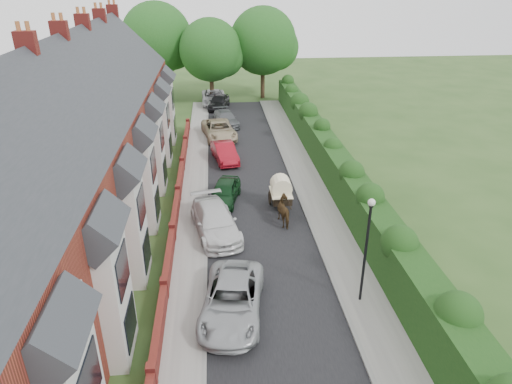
# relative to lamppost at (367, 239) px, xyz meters

# --- Properties ---
(ground) EXTENTS (140.00, 140.00, 0.00)m
(ground) POSITION_rel_lamppost_xyz_m (-3.40, -4.00, -3.30)
(ground) COLOR #2D4C1E
(ground) RESTS_ON ground
(road) EXTENTS (6.00, 58.00, 0.02)m
(road) POSITION_rel_lamppost_xyz_m (-3.90, 7.00, -3.29)
(road) COLOR black
(road) RESTS_ON ground
(pavement_hedge_side) EXTENTS (2.20, 58.00, 0.12)m
(pavement_hedge_side) POSITION_rel_lamppost_xyz_m (0.20, 7.00, -3.24)
(pavement_hedge_side) COLOR gray
(pavement_hedge_side) RESTS_ON ground
(pavement_house_side) EXTENTS (1.70, 58.00, 0.12)m
(pavement_house_side) POSITION_rel_lamppost_xyz_m (-7.75, 7.00, -3.24)
(pavement_house_side) COLOR gray
(pavement_house_side) RESTS_ON ground
(kerb_hedge_side) EXTENTS (0.18, 58.00, 0.13)m
(kerb_hedge_side) POSITION_rel_lamppost_xyz_m (-0.85, 7.00, -3.23)
(kerb_hedge_side) COLOR gray
(kerb_hedge_side) RESTS_ON ground
(kerb_house_side) EXTENTS (0.18, 58.00, 0.13)m
(kerb_house_side) POSITION_rel_lamppost_xyz_m (-6.95, 7.00, -3.23)
(kerb_house_side) COLOR gray
(kerb_house_side) RESTS_ON ground
(hedge) EXTENTS (2.10, 58.00, 2.85)m
(hedge) POSITION_rel_lamppost_xyz_m (2.00, 7.00, -1.70)
(hedge) COLOR #123611
(hedge) RESTS_ON ground
(terrace_row) EXTENTS (9.05, 40.50, 11.50)m
(terrace_row) POSITION_rel_lamppost_xyz_m (-14.27, 5.98, 1.18)
(terrace_row) COLOR maroon
(terrace_row) RESTS_ON ground
(garden_wall_row) EXTENTS (0.35, 40.35, 1.10)m
(garden_wall_row) POSITION_rel_lamppost_xyz_m (-8.75, 6.00, -2.84)
(garden_wall_row) COLOR maroon
(garden_wall_row) RESTS_ON ground
(lamppost) EXTENTS (0.32, 0.32, 5.16)m
(lamppost) POSITION_rel_lamppost_xyz_m (0.00, 0.00, 0.00)
(lamppost) COLOR black
(lamppost) RESTS_ON ground
(tree_far_left) EXTENTS (7.14, 6.80, 9.29)m
(tree_far_left) POSITION_rel_lamppost_xyz_m (-6.05, 36.08, 2.41)
(tree_far_left) COLOR #332316
(tree_far_left) RESTS_ON ground
(tree_far_right) EXTENTS (7.98, 7.60, 10.31)m
(tree_far_right) POSITION_rel_lamppost_xyz_m (-0.01, 38.08, 3.02)
(tree_far_right) COLOR #332316
(tree_far_right) RESTS_ON ground
(tree_far_back) EXTENTS (8.40, 8.00, 10.82)m
(tree_far_back) POSITION_rel_lamppost_xyz_m (-11.99, 39.08, 3.32)
(tree_far_back) COLOR #332316
(tree_far_back) RESTS_ON ground
(car_silver_b) EXTENTS (3.29, 5.73, 1.50)m
(car_silver_b) POSITION_rel_lamppost_xyz_m (-5.75, -0.32, -2.54)
(car_silver_b) COLOR #A7AAAE
(car_silver_b) RESTS_ON ground
(car_white) EXTENTS (3.26, 5.75, 1.57)m
(car_white) POSITION_rel_lamppost_xyz_m (-6.40, 6.60, -2.51)
(car_white) COLOR silver
(car_white) RESTS_ON ground
(car_green) EXTENTS (2.56, 4.39, 1.40)m
(car_green) POSITION_rel_lamppost_xyz_m (-5.76, 10.58, -2.60)
(car_green) COLOR black
(car_green) RESTS_ON ground
(car_red) EXTENTS (2.28, 4.55, 1.43)m
(car_red) POSITION_rel_lamppost_xyz_m (-5.53, 17.80, -2.58)
(car_red) COLOR maroon
(car_red) RESTS_ON ground
(car_beige) EXTENTS (3.44, 5.93, 1.55)m
(car_beige) POSITION_rel_lamppost_xyz_m (-5.86, 23.40, -2.52)
(car_beige) COLOR tan
(car_beige) RESTS_ON ground
(car_grey) EXTENTS (2.79, 4.91, 1.34)m
(car_grey) POSITION_rel_lamppost_xyz_m (-5.14, 27.28, -2.63)
(car_grey) COLOR #585C60
(car_grey) RESTS_ON ground
(car_black) EXTENTS (2.80, 4.85, 1.55)m
(car_black) POSITION_rel_lamppost_xyz_m (-5.69, 33.47, -2.52)
(car_black) COLOR black
(car_black) RESTS_ON ground
(horse) EXTENTS (1.21, 2.02, 1.60)m
(horse) POSITION_rel_lamppost_xyz_m (-2.27, 7.40, -2.50)
(horse) COLOR #443019
(horse) RESTS_ON ground
(horse_cart) EXTENTS (1.33, 2.95, 2.13)m
(horse_cart) POSITION_rel_lamppost_xyz_m (-2.27, 9.44, -2.08)
(horse_cart) COLOR black
(horse_cart) RESTS_ON ground
(car_extra_far) EXTENTS (2.76, 5.69, 1.56)m
(car_extra_far) POSITION_rel_lamppost_xyz_m (-6.24, 35.26, -2.52)
(car_extra_far) COLOR #A3A4A8
(car_extra_far) RESTS_ON ground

